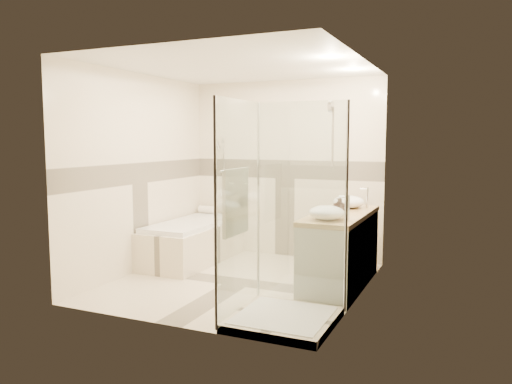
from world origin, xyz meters
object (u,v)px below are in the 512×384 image
at_px(bathtub, 193,239).
at_px(shower_enclosure, 275,267).
at_px(amenity_bottle_b, 340,205).
at_px(vessel_sink_near, 349,202).
at_px(vessel_sink_far, 327,213).
at_px(amenity_bottle_a, 338,206).
at_px(vanity, 340,250).

height_order(bathtub, shower_enclosure, shower_enclosure).
bearing_deg(amenity_bottle_b, shower_enclosure, -101.70).
height_order(bathtub, vessel_sink_near, vessel_sink_near).
distance_m(vessel_sink_far, amenity_bottle_a, 0.47).
bearing_deg(vessel_sink_near, shower_enclosure, -98.97).
distance_m(vanity, amenity_bottle_a, 0.51).
xyz_separation_m(bathtub, vanity, (2.15, -0.35, 0.12)).
distance_m(vanity, shower_enclosure, 1.31).
xyz_separation_m(shower_enclosure, amenity_bottle_a, (0.27, 1.22, 0.43)).
relative_size(shower_enclosure, vessel_sink_far, 5.48).
distance_m(vanity, vessel_sink_near, 0.68).
relative_size(bathtub, vessel_sink_far, 4.56).
relative_size(vanity, shower_enclosure, 0.79).
xyz_separation_m(bathtub, vessel_sink_near, (2.13, 0.11, 0.62)).
distance_m(shower_enclosure, amenity_bottle_b, 1.41).
bearing_deg(vessel_sink_far, vanity, 87.79).
bearing_deg(vanity, amenity_bottle_b, 113.18).
xyz_separation_m(vanity, vessel_sink_near, (-0.02, 0.46, 0.50)).
xyz_separation_m(bathtub, amenity_bottle_a, (2.13, -0.40, 0.63)).
bearing_deg(amenity_bottle_a, amenity_bottle_b, 90.00).
bearing_deg(shower_enclosure, vessel_sink_near, 81.03).
bearing_deg(vessel_sink_near, amenity_bottle_a, -90.00).
xyz_separation_m(bathtub, shower_enclosure, (1.86, -1.62, 0.20)).
height_order(shower_enclosure, amenity_bottle_a, shower_enclosure).
distance_m(shower_enclosure, vessel_sink_near, 1.80).
bearing_deg(amenity_bottle_a, vanity, 68.01).
height_order(vessel_sink_near, amenity_bottle_b, amenity_bottle_b).
bearing_deg(vanity, vessel_sink_far, -92.21).
relative_size(shower_enclosure, amenity_bottle_a, 11.78).
relative_size(vanity, vessel_sink_near, 4.28).
distance_m(shower_enclosure, amenity_bottle_a, 1.32).
relative_size(vessel_sink_near, amenity_bottle_b, 2.30).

